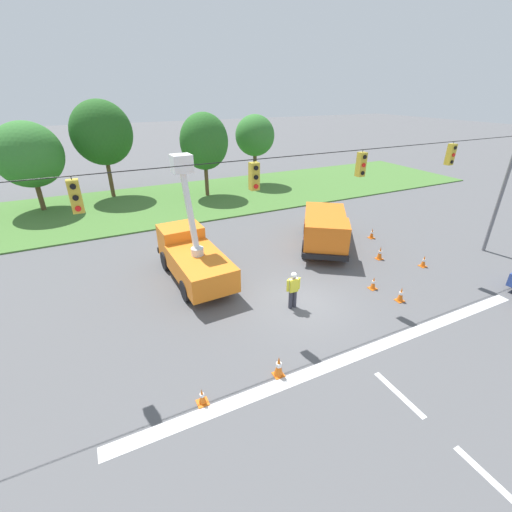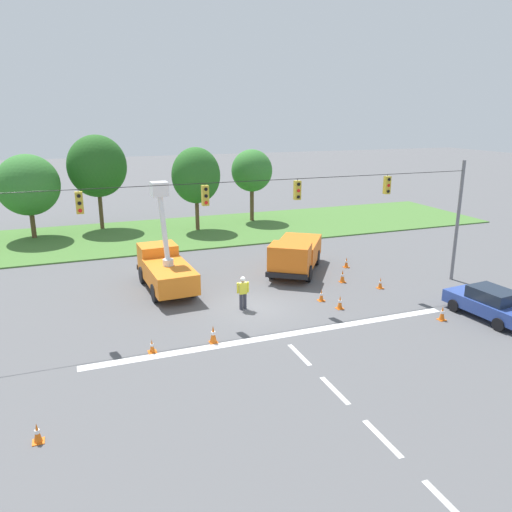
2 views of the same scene
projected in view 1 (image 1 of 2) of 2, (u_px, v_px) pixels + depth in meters
The scene contains 18 objects.
ground_plane at pixel (301, 303), 15.57m from camera, with size 200.00×200.00×0.00m, color #565659.
grass_verge at pixel (190, 199), 30.08m from camera, with size 56.00×12.00×0.10m, color #477533.
lane_markings at pixel (387, 383), 11.35m from camera, with size 17.60×15.25×0.01m.
signal_gantry at pixel (308, 207), 13.55m from camera, with size 26.20×0.33×7.20m.
tree_west at pixel (28, 155), 25.49m from camera, with size 4.85×5.20×6.76m.
tree_centre at pixel (102, 133), 28.38m from camera, with size 4.93×4.49×8.10m.
tree_east at pixel (204, 142), 29.02m from camera, with size 4.11×3.82×7.11m.
tree_far_east at pixel (255, 136), 32.89m from camera, with size 3.75×3.81×6.66m.
utility_truck_bucket_lift at pixel (192, 254), 17.18m from camera, with size 2.58×6.13×6.13m.
utility_truck_support_near at pixel (325, 228), 20.72m from camera, with size 5.66×6.59×2.28m.
road_worker at pixel (293, 288), 14.85m from camera, with size 0.65×0.26×1.77m.
traffic_cone_foreground_left at pixel (373, 283), 16.57m from camera, with size 0.36×0.36×0.65m.
traffic_cone_foreground_right at pixel (424, 261), 18.66m from camera, with size 0.36×0.36×0.66m.
traffic_cone_mid_left at pixel (202, 396), 10.51m from camera, with size 0.36×0.36×0.59m.
traffic_cone_mid_right at pixel (372, 233), 22.23m from camera, with size 0.36×0.36×0.68m.
traffic_cone_lane_edge_a at pixel (380, 253), 19.46m from camera, with size 0.36×0.36×0.77m.
traffic_cone_lane_edge_b at pixel (279, 366), 11.49m from camera, with size 0.36×0.36×0.81m.
traffic_cone_far_right at pixel (401, 294), 15.59m from camera, with size 0.36×0.36×0.72m.
Camera 1 is at (-7.56, -10.82, 8.78)m, focal length 24.00 mm.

